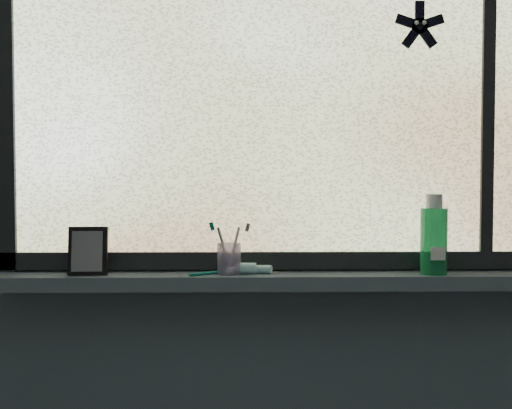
{
  "coord_description": "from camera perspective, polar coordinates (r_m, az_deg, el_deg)",
  "views": [
    {
      "loc": [
        -0.09,
        -0.36,
        1.27
      ],
      "look_at": [
        -0.07,
        1.05,
        1.22
      ],
      "focal_mm": 40.0,
      "sensor_mm": 36.0,
      "label": 1
    }
  ],
  "objects": [
    {
      "name": "wall_back",
      "position": [
        1.67,
        2.24,
        1.36
      ],
      "size": [
        3.0,
        0.01,
        2.5
      ],
      "primitive_type": "cube",
      "color": "#9EA3A8",
      "rests_on": "ground"
    },
    {
      "name": "windowsill",
      "position": [
        1.62,
        2.38,
        -7.58
      ],
      "size": [
        1.62,
        0.14,
        0.04
      ],
      "primitive_type": "cube",
      "color": "#485560",
      "rests_on": "wall_back"
    },
    {
      "name": "window_pane",
      "position": [
        1.66,
        2.3,
        11.04
      ],
      "size": [
        1.5,
        0.01,
        1.0
      ],
      "primitive_type": "cube",
      "color": "silver",
      "rests_on": "wall_back"
    },
    {
      "name": "frame_bottom",
      "position": [
        1.66,
        2.28,
        -5.59
      ],
      "size": [
        1.6,
        0.03,
        0.05
      ],
      "primitive_type": "cube",
      "color": "black",
      "rests_on": "windowsill"
    },
    {
      "name": "frame_left",
      "position": [
        1.79,
        -23.71,
        10.22
      ],
      "size": [
        0.05,
        0.03,
        1.1
      ],
      "primitive_type": "cube",
      "color": "black",
      "rests_on": "wall_back"
    },
    {
      "name": "frame_mullion",
      "position": [
        1.8,
        22.11,
        10.22
      ],
      "size": [
        0.03,
        0.03,
        1.0
      ],
      "primitive_type": "cube",
      "color": "black",
      "rests_on": "wall_back"
    },
    {
      "name": "starfish_sticker",
      "position": [
        1.76,
        16.04,
        16.78
      ],
      "size": [
        0.15,
        0.02,
        0.15
      ],
      "primitive_type": null,
      "color": "black",
      "rests_on": "window_pane"
    },
    {
      "name": "vanity_mirror",
      "position": [
        1.64,
        -16.44,
        -4.47
      ],
      "size": [
        0.11,
        0.06,
        0.13
      ],
      "primitive_type": "cube",
      "rotation": [
        0.0,
        0.0,
        0.03
      ],
      "color": "black",
      "rests_on": "windowsill"
    },
    {
      "name": "toothpaste_tube",
      "position": [
        1.6,
        -0.31,
        -6.4
      ],
      "size": [
        0.18,
        0.06,
        0.03
      ],
      "primitive_type": null,
      "rotation": [
        0.0,
        0.0,
        -0.15
      ],
      "color": "white",
      "rests_on": "windowsill"
    },
    {
      "name": "toothbrush_cup",
      "position": [
        1.59,
        -2.71,
        -5.43
      ],
      "size": [
        0.07,
        0.07,
        0.09
      ],
      "primitive_type": "cylinder",
      "rotation": [
        0.0,
        0.0,
        -0.03
      ],
      "color": "#A497C7",
      "rests_on": "windowsill"
    },
    {
      "name": "toothbrush_lying",
      "position": [
        1.6,
        -4.03,
        -6.71
      ],
      "size": [
        0.18,
        0.12,
        0.01
      ],
      "primitive_type": null,
      "rotation": [
        0.0,
        0.0,
        0.53
      ],
      "color": "#0C6E5A",
      "rests_on": "windowsill"
    },
    {
      "name": "mouthwash_bottle",
      "position": [
        1.66,
        17.36,
        -2.85
      ],
      "size": [
        0.08,
        0.08,
        0.18
      ],
      "primitive_type": "cylinder",
      "rotation": [
        0.0,
        0.0,
        -0.03
      ],
      "color": "#1D9852",
      "rests_on": "windowsill"
    }
  ]
}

